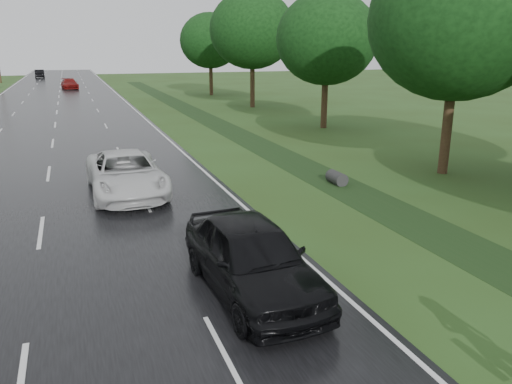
{
  "coord_description": "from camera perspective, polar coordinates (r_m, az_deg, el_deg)",
  "views": [
    {
      "loc": [
        1.26,
        -7.94,
        5.53
      ],
      "look_at": [
        6.31,
        5.78,
        1.3
      ],
      "focal_mm": 35.0,
      "sensor_mm": 36.0,
      "label": 1
    }
  ],
  "objects": [
    {
      "name": "road",
      "position": [
        53.25,
        -21.73,
        9.07
      ],
      "size": [
        14.0,
        180.0,
        0.04
      ],
      "primitive_type": "cube",
      "color": "black",
      "rests_on": "ground"
    },
    {
      "name": "edge_stripe_east",
      "position": [
        53.51,
        -14.42,
        9.75
      ],
      "size": [
        0.12,
        180.0,
        0.01
      ],
      "primitive_type": "cube",
      "color": "silver",
      "rests_on": "road"
    },
    {
      "name": "center_line",
      "position": [
        53.24,
        -21.73,
        9.09
      ],
      "size": [
        0.12,
        180.0,
        0.01
      ],
      "primitive_type": "cube",
      "color": "silver",
      "rests_on": "road"
    },
    {
      "name": "drainage_ditch",
      "position": [
        29.07,
        0.8,
        5.24
      ],
      "size": [
        2.2,
        120.0,
        0.56
      ],
      "color": "#193213",
      "rests_on": "ground"
    },
    {
      "name": "tree_east_b",
      "position": [
        23.9,
        22.14,
        17.78
      ],
      "size": [
        7.6,
        7.6,
        10.11
      ],
      "color": "#392117",
      "rests_on": "ground"
    },
    {
      "name": "tree_east_c",
      "position": [
        36.16,
        8.09,
        16.94
      ],
      "size": [
        7.0,
        7.0,
        9.29
      ],
      "color": "#392117",
      "rests_on": "ground"
    },
    {
      "name": "tree_east_d",
      "position": [
        48.86,
        -0.42,
        18.03
      ],
      "size": [
        8.0,
        8.0,
        10.76
      ],
      "color": "#392117",
      "rests_on": "ground"
    },
    {
      "name": "tree_east_f",
      "position": [
        62.11,
        -5.27,
        16.84
      ],
      "size": [
        7.2,
        7.2,
        9.62
      ],
      "color": "#392117",
      "rests_on": "ground"
    },
    {
      "name": "white_pickup",
      "position": [
        19.95,
        -14.64,
        2.04
      ],
      "size": [
        2.83,
        5.9,
        1.62
      ],
      "primitive_type": "imported",
      "rotation": [
        0.0,
        0.0,
        0.02
      ],
      "color": "silver",
      "rests_on": "road"
    },
    {
      "name": "dark_sedan",
      "position": [
        11.52,
        -0.47,
        -7.43
      ],
      "size": [
        2.35,
        5.29,
        1.77
      ],
      "primitive_type": "imported",
      "rotation": [
        0.0,
        0.0,
        0.05
      ],
      "color": "black",
      "rests_on": "road"
    },
    {
      "name": "far_car_red",
      "position": [
        75.5,
        -20.53,
        11.51
      ],
      "size": [
        2.47,
        5.04,
        1.41
      ],
      "primitive_type": "imported",
      "rotation": [
        0.0,
        0.0,
        0.1
      ],
      "color": "maroon",
      "rests_on": "road"
    },
    {
      "name": "far_car_dark",
      "position": [
        106.1,
        -23.51,
        12.29
      ],
      "size": [
        1.94,
        4.82,
        1.56
      ],
      "primitive_type": "imported",
      "rotation": [
        0.0,
        0.0,
        3.2
      ],
      "color": "black",
      "rests_on": "road"
    }
  ]
}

